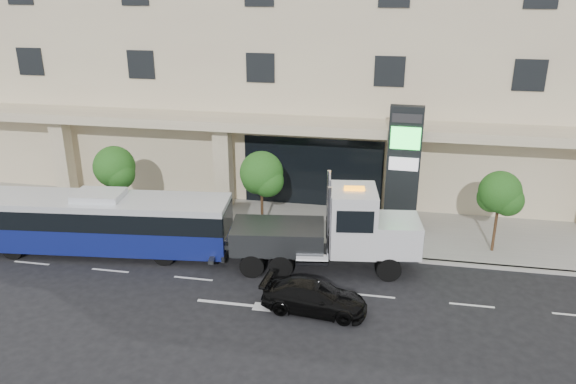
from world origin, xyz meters
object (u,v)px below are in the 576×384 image
(tow_truck, at_px, (334,232))
(black_sedan, at_px, (314,297))
(city_bus, at_px, (102,222))
(signage_pylon, at_px, (403,170))

(tow_truck, relative_size, black_sedan, 2.28)
(black_sedan, bearing_deg, tow_truck, -0.09)
(city_bus, height_order, tow_truck, tow_truck)
(city_bus, xyz_separation_m, tow_truck, (11.16, 0.41, 0.21))
(tow_truck, height_order, signage_pylon, signage_pylon)
(black_sedan, bearing_deg, signage_pylon, -17.06)
(black_sedan, relative_size, signage_pylon, 0.64)
(city_bus, xyz_separation_m, black_sedan, (10.83, -3.31, -0.97))
(tow_truck, relative_size, signage_pylon, 1.46)
(city_bus, distance_m, signage_pylon, 15.08)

